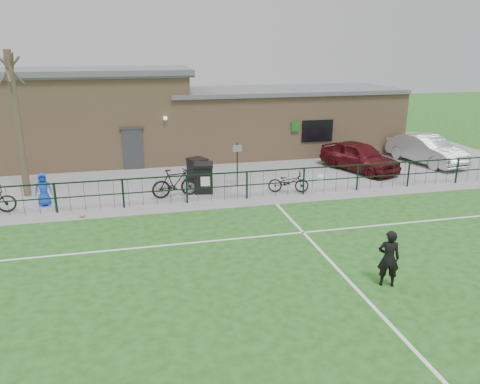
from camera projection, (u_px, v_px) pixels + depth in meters
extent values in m
plane|color=#1A5017|center=(285.00, 298.00, 11.93)|extent=(90.00, 90.00, 0.00)
cube|color=gray|center=(203.00, 168.00, 24.45)|extent=(34.00, 13.00, 0.02)
cube|color=white|center=(224.00, 202.00, 19.16)|extent=(28.00, 0.10, 0.01)
cube|color=white|center=(247.00, 238.00, 15.64)|extent=(28.00, 0.10, 0.01)
cube|color=white|center=(357.00, 289.00, 12.36)|extent=(0.10, 16.00, 0.01)
cube|color=black|center=(223.00, 187.00, 19.17)|extent=(28.00, 0.10, 1.20)
cylinder|color=#4A3C2D|center=(18.00, 126.00, 19.01)|extent=(0.30, 0.30, 6.00)
cube|color=black|center=(197.00, 171.00, 21.72)|extent=(0.96, 1.00, 1.05)
cube|color=black|center=(204.00, 179.00, 20.26)|extent=(0.93, 1.01, 1.19)
cylinder|color=black|center=(237.00, 165.00, 20.92)|extent=(0.08, 0.08, 2.00)
imported|color=#4E0D13|center=(359.00, 156.00, 23.64)|extent=(3.22, 4.67, 1.48)
imported|color=#B0B4B8|center=(426.00, 149.00, 25.07)|extent=(2.44, 4.84, 1.52)
imported|color=black|center=(175.00, 183.00, 19.58)|extent=(2.09, 0.90, 1.22)
imported|color=black|center=(288.00, 182.00, 20.24)|extent=(1.85, 1.04, 0.92)
imported|color=blue|center=(43.00, 189.00, 18.49)|extent=(0.71, 0.51, 1.35)
imported|color=black|center=(389.00, 258.00, 12.34)|extent=(0.67, 0.56, 1.58)
sphere|color=white|center=(320.00, 178.00, 13.88)|extent=(0.22, 0.22, 0.22)
sphere|color=silver|center=(82.00, 215.00, 17.42)|extent=(0.20, 0.20, 0.20)
cube|color=tan|center=(194.00, 125.00, 26.70)|extent=(24.00, 5.00, 3.50)
cube|color=tan|center=(75.00, 85.00, 24.63)|extent=(11.52, 5.00, 1.20)
cube|color=#53555A|center=(74.00, 71.00, 24.41)|extent=(12.02, 5.40, 0.28)
cube|color=#53555A|center=(283.00, 90.00, 27.29)|extent=(13.44, 5.30, 0.22)
cube|color=#383A3D|center=(133.00, 150.00, 23.80)|extent=(1.00, 0.08, 2.10)
cube|color=black|center=(317.00, 131.00, 25.82)|extent=(1.80, 0.08, 1.20)
cube|color=#19661E|center=(296.00, 126.00, 25.40)|extent=(0.45, 0.04, 0.55)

